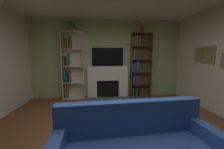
# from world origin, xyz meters

# --- Properties ---
(ground_plane) EXTENTS (6.61, 6.61, 0.00)m
(ground_plane) POSITION_xyz_m (0.00, 0.00, 0.00)
(ground_plane) COLOR brown
(wall_back_accent) EXTENTS (5.45, 0.06, 2.76)m
(wall_back_accent) POSITION_xyz_m (0.00, 2.78, 1.38)
(wall_back_accent) COLOR #A1BB7C
(wall_back_accent) RESTS_ON ground_plane
(fireplace) EXTENTS (1.53, 0.50, 1.12)m
(fireplace) POSITION_xyz_m (0.00, 2.65, 0.59)
(fireplace) COLOR white
(fireplace) RESTS_ON ground_plane
(tv) EXTENTS (1.10, 0.06, 0.65)m
(tv) POSITION_xyz_m (0.00, 2.72, 1.45)
(tv) COLOR black
(tv) RESTS_ON fireplace
(bookshelf_left) EXTENTS (0.73, 0.31, 2.28)m
(bookshelf_left) POSITION_xyz_m (-1.29, 2.65, 1.15)
(bookshelf_left) COLOR silver
(bookshelf_left) RESTS_ON ground_plane
(bookshelf_right) EXTENTS (0.73, 0.26, 2.28)m
(bookshelf_right) POSITION_xyz_m (1.10, 2.66, 1.10)
(bookshelf_right) COLOR brown
(bookshelf_right) RESTS_ON ground_plane
(potted_plant) EXTENTS (0.21, 0.21, 0.33)m
(potted_plant) POSITION_xyz_m (-1.19, 2.60, 2.46)
(potted_plant) COLOR #A8744B
(potted_plant) RESTS_ON bookshelf_left
(vase_with_flowers) EXTENTS (0.11, 0.11, 0.41)m
(vase_with_flowers) POSITION_xyz_m (1.20, 2.60, 2.42)
(vase_with_flowers) COLOR brown
(vase_with_flowers) RESTS_ON bookshelf_right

